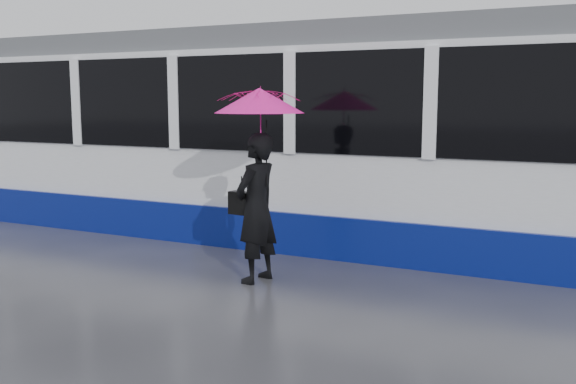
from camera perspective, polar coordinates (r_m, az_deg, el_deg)
The scene contains 6 objects.
ground at distance 8.08m, azimuth -0.11°, elevation -7.94°, with size 90.00×90.00×0.00m, color #2F2F35.
rails at distance 10.31m, azimuth 6.03°, elevation -4.37°, with size 34.00×1.51×0.02m.
tram at distance 10.11m, azimuth 5.80°, elevation 4.71°, with size 26.00×2.56×3.35m.
woman at distance 7.89m, azimuth -2.82°, elevation -1.44°, with size 0.67×0.44×1.85m, color black.
umbrella at distance 7.76m, azimuth -2.55°, elevation 6.57°, with size 1.23×1.23×1.25m.
handbag at distance 8.01m, azimuth -4.14°, elevation -0.99°, with size 0.35×0.19×0.47m.
Camera 1 is at (3.41, -6.97, 2.24)m, focal length 40.00 mm.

